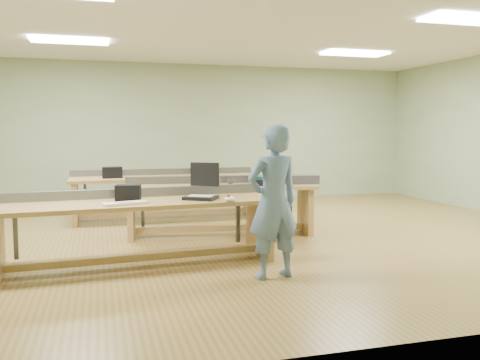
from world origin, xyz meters
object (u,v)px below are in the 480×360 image
at_px(person, 273,202).
at_px(camera_bag, 128,193).
at_px(task_chair, 270,217).
at_px(drinks_can, 218,181).
at_px(parts_bin_teal, 264,180).
at_px(laptop_base, 201,198).
at_px(workbench_front, 139,217).
at_px(mug, 231,181).
at_px(workbench_mid, 220,198).
at_px(parts_bin_grey, 301,179).
at_px(workbench_back, 167,187).

xyz_separation_m(person, camera_bag, (-1.44, 0.91, 0.03)).
distance_m(task_chair, drinks_can, 0.94).
height_order(parts_bin_teal, drinks_can, parts_bin_teal).
xyz_separation_m(person, laptop_base, (-0.61, 0.83, -0.04)).
xyz_separation_m(workbench_front, parts_bin_teal, (1.96, 1.33, 0.25)).
bearing_deg(drinks_can, laptop_base, -110.63).
height_order(mug, drinks_can, drinks_can).
bearing_deg(parts_bin_teal, camera_bag, -147.51).
distance_m(workbench_mid, laptop_base, 1.62).
relative_size(parts_bin_teal, parts_bin_grey, 0.74).
bearing_deg(drinks_can, person, -88.58).
bearing_deg(laptop_base, person, -21.65).
distance_m(workbench_mid, drinks_can, 0.25).
distance_m(workbench_mid, workbench_back, 1.73).
bearing_deg(workbench_mid, workbench_front, -125.62).
relative_size(camera_bag, drinks_can, 2.47).
height_order(workbench_front, workbench_back, same).
xyz_separation_m(workbench_back, person, (0.60, -3.95, 0.24)).
relative_size(person, parts_bin_teal, 4.52).
xyz_separation_m(person, parts_bin_grey, (1.22, 2.20, 0.01)).
distance_m(workbench_mid, person, 2.33).
height_order(workbench_mid, task_chair, workbench_mid).
height_order(person, mug, person).
relative_size(laptop_base, mug, 3.28).
bearing_deg(person, laptop_base, -64.86).
relative_size(workbench_mid, workbench_back, 0.87).
height_order(workbench_back, parts_bin_grey, parts_bin_grey).
bearing_deg(camera_bag, laptop_base, 5.98).
bearing_deg(parts_bin_grey, parts_bin_teal, 177.62).
bearing_deg(workbench_mid, drinks_can, -138.31).
bearing_deg(laptop_base, camera_bag, -153.72).
bearing_deg(workbench_back, workbench_front, -103.28).
distance_m(workbench_front, laptop_base, 0.75).
bearing_deg(parts_bin_grey, drinks_can, 175.95).
xyz_separation_m(workbench_mid, task_chair, (0.64, -0.44, -0.25)).
bearing_deg(parts_bin_grey, camera_bag, -154.10).
distance_m(laptop_base, task_chair, 1.68).
xyz_separation_m(workbench_front, mug, (1.48, 1.48, 0.23)).
xyz_separation_m(workbench_front, workbench_back, (0.72, 3.05, 0.00)).
height_order(person, drinks_can, person).
xyz_separation_m(workbench_back, drinks_can, (0.55, -1.65, 0.24)).
bearing_deg(person, workbench_mid, -100.62).
xyz_separation_m(workbench_front, workbench_mid, (1.30, 1.42, -0.01)).
relative_size(workbench_front, laptop_base, 8.96).
height_order(workbench_front, camera_bag, camera_bag).
relative_size(laptop_base, task_chair, 0.43).
height_order(task_chair, parts_bin_teal, parts_bin_teal).
relative_size(workbench_back, parts_bin_teal, 9.18).
bearing_deg(drinks_can, workbench_mid, 34.86).
bearing_deg(workbench_front, person, -38.20).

